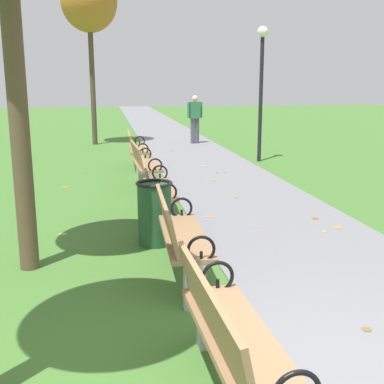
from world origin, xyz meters
name	(u,v)px	position (x,y,z in m)	size (l,w,h in m)	color
paved_walkway	(165,132)	(1.26, 18.00, 0.01)	(2.52, 44.00, 0.02)	slate
park_bench_1	(231,339)	(-0.50, 0.10, 0.49)	(0.52, 1.61, 0.90)	#93704C
park_bench_2	(180,236)	(-0.50, 2.28, 0.49)	(0.53, 1.62, 0.90)	#93704C
park_bench_3	(156,188)	(-0.50, 4.70, 0.49)	(0.54, 1.62, 0.90)	#93704C
park_bench_4	(144,165)	(-0.50, 6.95, 0.49)	(0.53, 1.62, 0.90)	#93704C
park_bench_5	(137,149)	(-0.50, 9.27, 0.49)	(0.51, 1.61, 0.90)	#93704C
tree_3	(89,2)	(-1.59, 14.34, 4.60)	(1.81, 1.81, 5.64)	#4C3D2D
pedestrian_walking	(195,117)	(1.79, 13.89, 0.93)	(0.53, 0.26, 1.62)	#4C4C56
trash_bin	(155,213)	(-0.65, 3.49, 0.42)	(0.48, 0.48, 0.84)	#234C2D
lamp_post	(261,73)	(2.82, 9.88, 2.31)	(0.28, 0.28, 3.48)	black
scattered_leaves	(193,203)	(0.23, 5.55, 0.02)	(4.39, 14.01, 0.02)	gold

